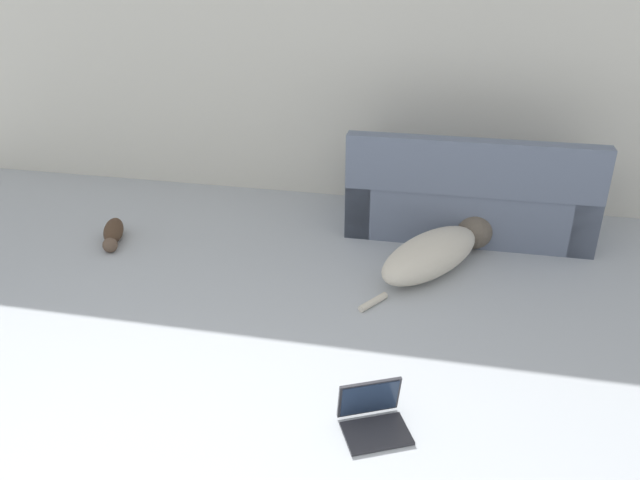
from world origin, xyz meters
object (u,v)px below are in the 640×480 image
(cat, at_px, (113,233))
(laptop_open, at_px, (372,412))
(couch, at_px, (468,199))
(dog, at_px, (438,251))

(cat, distance_m, laptop_open, 2.83)
(cat, bearing_deg, couch, 84.58)
(dog, distance_m, laptop_open, 1.75)
(couch, xyz_separation_m, dog, (-0.20, -0.72, -0.14))
(cat, xyz_separation_m, laptop_open, (2.30, -1.65, 0.00))
(dog, xyz_separation_m, cat, (-2.55, -0.08, -0.07))
(couch, bearing_deg, cat, 15.84)
(couch, height_order, laptop_open, couch)
(couch, distance_m, dog, 0.76)
(couch, bearing_deg, laptop_open, 79.37)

